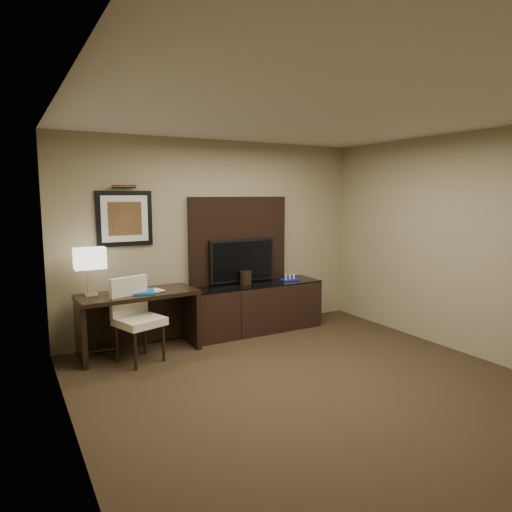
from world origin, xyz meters
TOP-DOWN VIEW (x-y plane):
  - floor at (0.00, 0.00)m, footprint 4.50×5.00m
  - ceiling at (0.00, 0.00)m, footprint 4.50×5.00m
  - wall_back at (0.00, 2.50)m, footprint 4.50×0.01m
  - wall_left at (-2.25, 0.00)m, footprint 0.01×5.00m
  - wall_right at (2.25, 0.00)m, footprint 0.01×5.00m
  - desk at (-1.26, 2.10)m, footprint 1.45×0.68m
  - credenza at (0.41, 2.20)m, footprint 2.01×0.57m
  - tv_wall_panel at (0.30, 2.44)m, footprint 1.50×0.12m
  - tv at (0.30, 2.34)m, footprint 1.00×0.08m
  - artwork at (-1.30, 2.48)m, footprint 0.70×0.04m
  - picture_light at (-1.30, 2.44)m, footprint 0.04×0.04m
  - desk_chair at (-1.34, 1.79)m, footprint 0.63×0.67m
  - table_lamp at (-1.78, 2.21)m, footprint 0.38×0.25m
  - desk_phone at (-1.49, 2.08)m, footprint 0.27×0.25m
  - blue_folder at (-1.20, 2.07)m, footprint 0.31×0.38m
  - book at (-1.12, 2.03)m, footprint 0.15×0.07m
  - ice_bucket at (0.30, 2.23)m, footprint 0.21×0.21m
  - minibar_tray at (1.01, 2.16)m, footprint 0.27×0.17m

SIDE VIEW (x-z plane):
  - floor at x=0.00m, z-range -0.01..0.00m
  - credenza at x=0.41m, z-range 0.00..0.69m
  - desk at x=-1.26m, z-range 0.00..0.76m
  - desk_chair at x=-1.34m, z-range 0.00..1.00m
  - minibar_tray at x=1.01m, z-range 0.69..0.79m
  - blue_folder at x=-1.20m, z-range 0.76..0.78m
  - ice_bucket at x=0.30m, z-range 0.69..0.88m
  - desk_phone at x=-1.49m, z-range 0.76..0.87m
  - book at x=-1.12m, z-range 0.76..0.97m
  - tv at x=0.30m, z-range 0.72..1.32m
  - table_lamp at x=-1.78m, z-range 0.76..1.34m
  - tv_wall_panel at x=0.30m, z-range 0.62..1.92m
  - wall_back at x=0.00m, z-range 0.00..2.70m
  - wall_left at x=-2.25m, z-range 0.00..2.70m
  - wall_right at x=2.25m, z-range 0.00..2.70m
  - artwork at x=-1.30m, z-range 1.30..2.00m
  - picture_light at x=-1.30m, z-range 1.90..2.20m
  - ceiling at x=0.00m, z-range 2.70..2.71m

